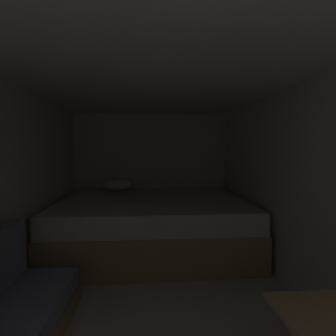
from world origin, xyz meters
name	(u,v)px	position (x,y,z in m)	size (l,w,h in m)	color
ground_plane	(156,312)	(0.00, 1.82, 0.00)	(6.92, 6.92, 0.00)	beige
wall_back	(152,171)	(0.00, 4.31, 1.02)	(2.79, 0.05, 2.05)	silver
wall_right	(310,194)	(1.37, 1.82, 1.02)	(0.05, 4.92, 2.05)	silver
ceiling_slab	(155,69)	(0.00, 1.82, 2.07)	(2.79, 4.92, 0.05)	white
bed	(153,224)	(0.00, 3.28, 0.36)	(2.57, 1.92, 0.92)	tan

